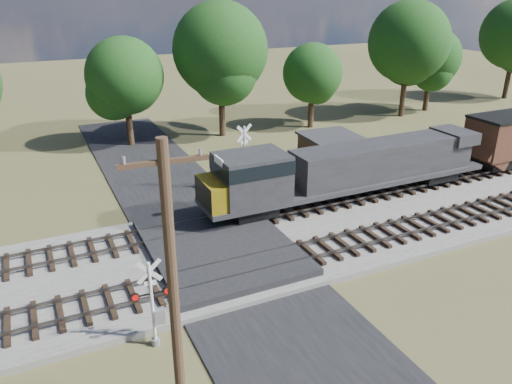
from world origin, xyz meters
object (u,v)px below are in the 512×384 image
utility_pole (173,292)px  crossing_signal_near (155,310)px  crossing_signal_far (243,164)px  equipment_shed (330,152)px

utility_pole → crossing_signal_near: bearing=90.1°
crossing_signal_far → equipment_shed: 7.63m
crossing_signal_far → utility_pole: (-9.64, -17.12, 3.12)m
crossing_signal_near → crossing_signal_far: 15.95m
crossing_signal_near → utility_pole: size_ratio=0.40×
utility_pole → crossing_signal_far: bearing=64.7°
crossing_signal_near → utility_pole: (-0.29, -4.19, 3.46)m
crossing_signal_far → equipment_shed: (7.53, 1.08, -0.54)m
utility_pole → equipment_shed: 25.28m
utility_pole → equipment_shed: (17.17, 18.20, -3.66)m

